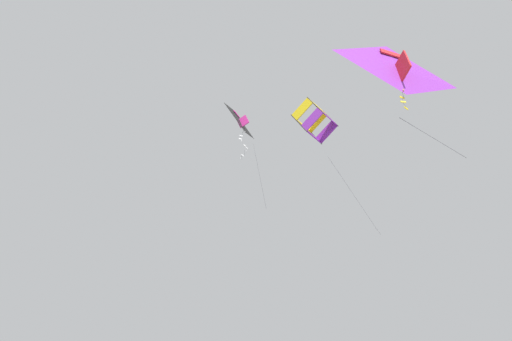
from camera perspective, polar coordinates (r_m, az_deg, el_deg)
The scene contains 3 objects.
kite_delta_far_centre at distance 39.72m, azimuth -1.22°, elevation 3.83°, with size 2.13×2.41×7.06m.
kite_box_upper_right at distance 38.11m, azimuth 4.55°, elevation 3.87°, with size 3.80×3.06×8.76m.
kite_delta_near_right at distance 24.63m, azimuth 10.89°, elevation 7.78°, with size 3.12×2.28×5.07m.
Camera 1 is at (-6.58, 20.15, 20.76)m, focal length 51.71 mm.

